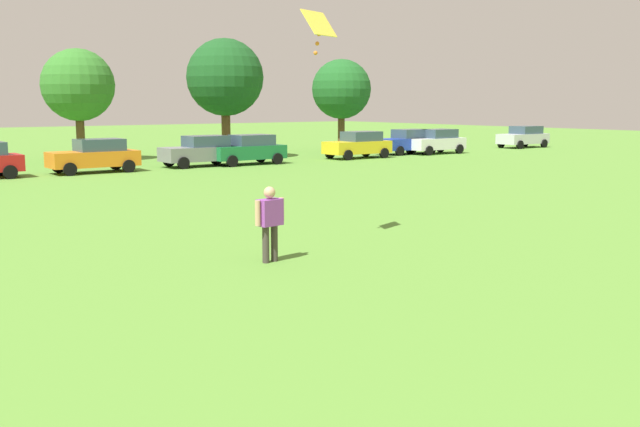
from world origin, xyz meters
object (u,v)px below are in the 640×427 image
at_px(parked_car_green_4, 248,149).
at_px(parked_car_white_7, 436,141).
at_px(parked_car_yellow_5, 358,145).
at_px(parked_car_gray_3, 202,151).
at_px(parked_car_blue_6, 408,141).
at_px(adult_bystander, 270,217).
at_px(tree_right, 225,78).
at_px(parked_car_orange_2, 95,156).
at_px(kite, 319,27).
at_px(parked_car_silver_8, 524,137).
at_px(tree_center_right, 78,85).
at_px(tree_far_right, 341,89).

distance_m(parked_car_green_4, parked_car_white_7, 14.84).
bearing_deg(parked_car_yellow_5, parked_car_gray_3, -3.00).
distance_m(parked_car_gray_3, parked_car_blue_6, 15.78).
height_order(parked_car_green_4, parked_car_yellow_5, same).
bearing_deg(adult_bystander, parked_car_green_4, -127.64).
bearing_deg(tree_right, parked_car_orange_2, -156.88).
distance_m(parked_car_yellow_5, parked_car_white_7, 6.87).
bearing_deg(tree_right, kite, -114.27).
bearing_deg(parked_car_silver_8, tree_center_right, -12.52).
relative_size(parked_car_green_4, tree_far_right, 0.66).
bearing_deg(parked_car_silver_8, tree_right, -8.77).
distance_m(adult_bystander, kite, 4.82).
height_order(tree_right, tree_far_right, tree_right).
relative_size(parked_car_gray_3, parked_car_blue_6, 1.00).
height_order(parked_car_silver_8, tree_center_right, tree_center_right).
distance_m(parked_car_orange_2, tree_far_right, 20.34).
xyz_separation_m(adult_bystander, tree_far_right, (23.33, 27.47, 3.40)).
relative_size(parked_car_gray_3, tree_right, 0.58).
relative_size(parked_car_yellow_5, tree_right, 0.58).
bearing_deg(parked_car_green_4, parked_car_white_7, 179.74).
xyz_separation_m(adult_bystander, parked_car_yellow_5, (20.52, 22.10, -0.13)).
height_order(parked_car_blue_6, tree_far_right, tree_far_right).
bearing_deg(parked_car_green_4, parked_car_gray_3, -10.09).
bearing_deg(tree_far_right, parked_car_blue_6, -62.08).
relative_size(adult_bystander, parked_car_blue_6, 0.39).
height_order(parked_car_silver_8, tree_far_right, tree_far_right).
bearing_deg(tree_center_right, tree_right, -23.18).
xyz_separation_m(adult_bystander, kite, (2.04, 1.00, 4.25)).
relative_size(parked_car_green_4, parked_car_silver_8, 1.00).
relative_size(parked_car_yellow_5, parked_car_white_7, 1.00).
relative_size(parked_car_white_7, tree_right, 0.58).
relative_size(kite, parked_car_blue_6, 0.24).
xyz_separation_m(parked_car_green_4, tree_right, (1.09, 4.51, 4.13)).
height_order(adult_bystander, parked_car_white_7, parked_car_white_7).
bearing_deg(parked_car_silver_8, parked_car_white_7, 4.63).
xyz_separation_m(adult_bystander, tree_center_right, (5.68, 30.11, 3.49)).
xyz_separation_m(kite, parked_car_green_4, (10.50, 21.19, -4.38)).
bearing_deg(parked_car_white_7, parked_car_silver_8, -175.37).
bearing_deg(tree_center_right, parked_car_white_7, -20.20).
relative_size(parked_car_blue_6, parked_car_silver_8, 1.00).
bearing_deg(parked_car_gray_3, parked_car_green_4, 169.91).
xyz_separation_m(parked_car_blue_6, parked_car_silver_8, (12.18, -0.11, 0.00)).
distance_m(parked_car_gray_3, parked_car_green_4, 2.71).
height_order(parked_car_yellow_5, parked_car_blue_6, same).
relative_size(parked_car_yellow_5, parked_car_silver_8, 1.00).
bearing_deg(kite, parked_car_blue_6, 43.08).
bearing_deg(kite, parked_car_gray_3, 70.11).
distance_m(parked_car_gray_3, tree_center_right, 9.29).
relative_size(parked_car_orange_2, tree_center_right, 0.65).
height_order(parked_car_white_7, tree_right, tree_right).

